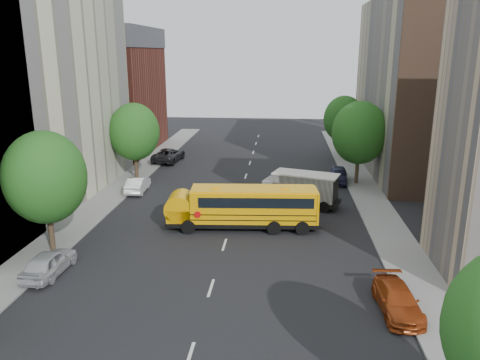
# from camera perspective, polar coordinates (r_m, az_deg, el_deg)

# --- Properties ---
(ground) EXTENTS (120.00, 120.00, 0.00)m
(ground) POSITION_cam_1_polar(r_m,az_deg,el_deg) (33.58, -1.48, -6.55)
(ground) COLOR black
(ground) RESTS_ON ground
(sidewalk_left) EXTENTS (3.00, 80.00, 0.12)m
(sidewalk_left) POSITION_cam_1_polar(r_m,az_deg,el_deg) (40.96, -16.85, -3.03)
(sidewalk_left) COLOR slate
(sidewalk_left) RESTS_ON ground
(sidewalk_right) EXTENTS (3.00, 80.00, 0.12)m
(sidewalk_right) POSITION_cam_1_polar(r_m,az_deg,el_deg) (38.82, 16.58, -4.03)
(sidewalk_right) COLOR slate
(sidewalk_right) RESTS_ON ground
(lane_markings) EXTENTS (0.15, 64.00, 0.01)m
(lane_markings) POSITION_cam_1_polar(r_m,az_deg,el_deg) (42.96, 0.07, -1.57)
(lane_markings) COLOR silver
(lane_markings) RESTS_ON ground
(building_left_cream) EXTENTS (10.00, 26.00, 20.00)m
(building_left_cream) POSITION_cam_1_polar(r_m,az_deg,el_deg) (42.91, -25.61, 10.53)
(building_left_cream) COLOR beige
(building_left_cream) RESTS_ON ground
(building_left_redbrick) EXTENTS (10.00, 15.00, 13.00)m
(building_left_redbrick) POSITION_cam_1_polar(r_m,az_deg,el_deg) (63.09, -15.10, 9.38)
(building_left_redbrick) COLOR maroon
(building_left_redbrick) RESTS_ON ground
(building_right_far) EXTENTS (10.00, 22.00, 18.00)m
(building_right_far) POSITION_cam_1_polar(r_m,az_deg,el_deg) (53.00, 21.26, 10.54)
(building_right_far) COLOR tan
(building_right_far) RESTS_ON ground
(building_right_sidewall) EXTENTS (10.10, 0.30, 18.00)m
(building_right_sidewall) POSITION_cam_1_polar(r_m,az_deg,el_deg) (42.55, 25.21, 9.18)
(building_right_sidewall) COLOR brown
(building_right_sidewall) RESTS_ON ground
(street_tree_1) EXTENTS (5.12, 5.12, 7.90)m
(street_tree_1) POSITION_cam_1_polar(r_m,az_deg,el_deg) (31.61, -22.67, 0.29)
(street_tree_1) COLOR #38281C
(street_tree_1) RESTS_ON ground
(street_tree_2) EXTENTS (4.99, 4.99, 7.71)m
(street_tree_2) POSITION_cam_1_polar(r_m,az_deg,el_deg) (47.90, -12.77, 5.75)
(street_tree_2) COLOR #38281C
(street_tree_2) RESTS_ON ground
(street_tree_4) EXTENTS (5.25, 5.25, 8.10)m
(street_tree_4) POSITION_cam_1_polar(r_m,az_deg,el_deg) (46.12, 14.35, 5.60)
(street_tree_4) COLOR #38281C
(street_tree_4) RESTS_ON ground
(street_tree_5) EXTENTS (4.86, 4.86, 7.51)m
(street_tree_5) POSITION_cam_1_polar(r_m,az_deg,el_deg) (57.92, 12.55, 7.25)
(street_tree_5) COLOR #38281C
(street_tree_5) RESTS_ON ground
(school_bus) EXTENTS (11.26, 3.36, 3.14)m
(school_bus) POSITION_cam_1_polar(r_m,az_deg,el_deg) (34.02, 0.25, -3.10)
(school_bus) COLOR black
(school_bus) RESTS_ON ground
(safari_truck) EXTENTS (6.99, 4.26, 2.83)m
(safari_truck) POSITION_cam_1_polar(r_m,az_deg,el_deg) (39.43, 7.36, -1.00)
(safari_truck) COLOR black
(safari_truck) RESTS_ON ground
(parked_car_0) EXTENTS (1.88, 4.36, 1.47)m
(parked_car_0) POSITION_cam_1_polar(r_m,az_deg,el_deg) (29.64, -22.27, -9.31)
(parked_car_0) COLOR #B4B3BA
(parked_car_0) RESTS_ON ground
(parked_car_1) EXTENTS (1.73, 4.37, 1.41)m
(parked_car_1) POSITION_cam_1_polar(r_m,az_deg,el_deg) (44.13, -12.36, -0.53)
(parked_car_1) COLOR white
(parked_car_1) RESTS_ON ground
(parked_car_2) EXTENTS (3.20, 5.97, 1.60)m
(parked_car_2) POSITION_cam_1_polar(r_m,az_deg,el_deg) (55.72, -8.69, 3.05)
(parked_car_2) COLOR black
(parked_car_2) RESTS_ON ground
(parked_car_3) EXTENTS (2.08, 4.56, 1.29)m
(parked_car_3) POSITION_cam_1_polar(r_m,az_deg,el_deg) (25.18, 18.64, -13.68)
(parked_car_3) COLOR #993A13
(parked_car_3) RESTS_ON ground
(parked_car_4) EXTENTS (2.25, 4.65, 1.53)m
(parked_car_4) POSITION_cam_1_polar(r_m,az_deg,el_deg) (47.33, 11.86, 0.65)
(parked_car_4) COLOR #2E2E51
(parked_car_4) RESTS_ON ground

